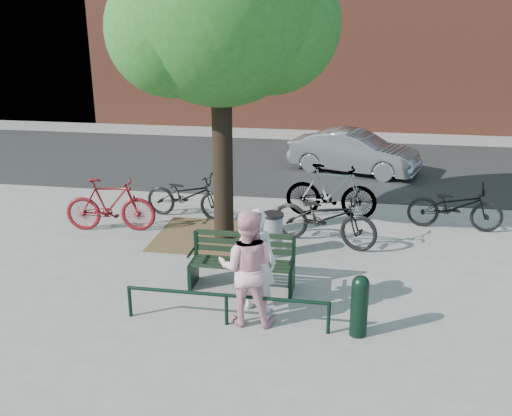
% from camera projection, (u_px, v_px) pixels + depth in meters
% --- Properties ---
extents(ground, '(90.00, 90.00, 0.00)m').
position_uv_depth(ground, '(242.00, 288.00, 9.61)').
color(ground, gray).
rests_on(ground, ground).
extents(dirt_pit, '(2.40, 2.00, 0.02)m').
position_uv_depth(dirt_pit, '(215.00, 236.00, 11.81)').
color(dirt_pit, brown).
rests_on(dirt_pit, ground).
extents(road, '(40.00, 7.00, 0.01)m').
position_uv_depth(road, '(294.00, 164.00, 17.53)').
color(road, black).
rests_on(road, ground).
extents(park_bench, '(1.74, 0.54, 0.97)m').
position_uv_depth(park_bench, '(243.00, 260.00, 9.52)').
color(park_bench, black).
rests_on(park_bench, ground).
extents(guard_railing, '(3.06, 0.06, 0.51)m').
position_uv_depth(guard_railing, '(226.00, 300.00, 8.36)').
color(guard_railing, black).
rests_on(guard_railing, ground).
extents(street_tree, '(4.20, 3.80, 6.50)m').
position_uv_depth(street_tree, '(223.00, 12.00, 10.35)').
color(street_tree, black).
rests_on(street_tree, ground).
extents(person_left, '(0.70, 0.55, 1.67)m').
position_uv_depth(person_left, '(257.00, 261.00, 8.63)').
color(person_left, beige).
rests_on(person_left, ground).
extents(person_right, '(0.88, 0.70, 1.77)m').
position_uv_depth(person_right, '(247.00, 267.00, 8.30)').
color(person_right, pink).
rests_on(person_right, ground).
extents(bollard, '(0.25, 0.25, 0.93)m').
position_uv_depth(bollard, '(359.00, 304.00, 8.06)').
color(bollard, black).
rests_on(bollard, ground).
extents(litter_bin, '(0.41, 0.41, 0.84)m').
position_uv_depth(litter_bin, '(273.00, 234.00, 10.80)').
color(litter_bin, gray).
rests_on(litter_bin, ground).
extents(bicycle_a, '(2.04, 0.93, 1.04)m').
position_uv_depth(bicycle_a, '(187.00, 195.00, 12.80)').
color(bicycle_a, black).
rests_on(bicycle_a, ground).
extents(bicycle_b, '(1.96, 0.78, 1.15)m').
position_uv_depth(bicycle_b, '(110.00, 205.00, 11.99)').
color(bicycle_b, '#600D12').
rests_on(bicycle_b, ground).
extents(bicycle_c, '(2.32, 1.43, 1.15)m').
position_uv_depth(bicycle_c, '(324.00, 217.00, 11.28)').
color(bicycle_c, black).
rests_on(bicycle_c, ground).
extents(bicycle_d, '(2.09, 0.74, 1.23)m').
position_uv_depth(bicycle_d, '(331.00, 191.00, 12.76)').
color(bicycle_d, gray).
rests_on(bicycle_d, ground).
extents(bicycle_e, '(2.01, 0.85, 1.03)m').
position_uv_depth(bicycle_e, '(455.00, 206.00, 12.09)').
color(bicycle_e, black).
rests_on(bicycle_e, ground).
extents(parked_car, '(3.91, 2.35, 1.22)m').
position_uv_depth(parked_car, '(354.00, 152.00, 16.42)').
color(parked_car, gray).
rests_on(parked_car, ground).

